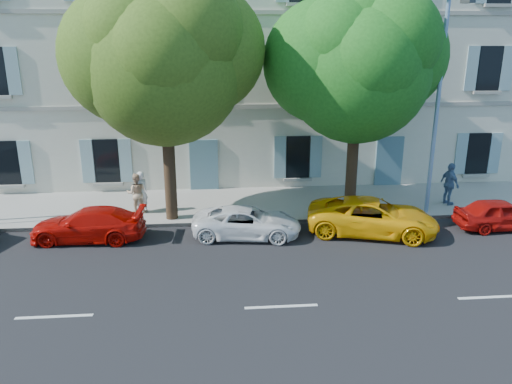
{
  "coord_description": "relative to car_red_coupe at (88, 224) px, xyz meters",
  "views": [
    {
      "loc": [
        -1.71,
        -15.89,
        7.03
      ],
      "look_at": [
        -0.17,
        2.0,
        1.4
      ],
      "focal_mm": 35.0,
      "sensor_mm": 36.0,
      "label": 1
    }
  ],
  "objects": [
    {
      "name": "building",
      "position": [
        6.28,
        8.96,
        5.42
      ],
      "size": [
        28.0,
        7.0,
        12.0
      ],
      "primitive_type": "cube",
      "color": "beige",
      "rests_on": "ground"
    },
    {
      "name": "tree_right",
      "position": [
        10.19,
        2.29,
        5.15
      ],
      "size": [
        5.65,
        5.65,
        8.71
      ],
      "color": "#3A2819",
      "rests_on": "sidewalk"
    },
    {
      "name": "pedestrian_c",
      "position": [
        14.46,
        2.3,
        0.47
      ],
      "size": [
        0.68,
        1.13,
        1.81
      ],
      "primitive_type": "imported",
      "rotation": [
        0.0,
        0.0,
        1.81
      ],
      "color": "slate",
      "rests_on": "sidewalk"
    },
    {
      "name": "car_white_coupe",
      "position": [
        5.69,
        -0.16,
        -0.04
      ],
      "size": [
        4.12,
        2.27,
        1.09
      ],
      "primitive_type": "imported",
      "rotation": [
        0.0,
        0.0,
        1.45
      ],
      "color": "white",
      "rests_on": "ground"
    },
    {
      "name": "ground",
      "position": [
        6.28,
        -1.24,
        -0.58
      ],
      "size": [
        90.0,
        90.0,
        0.0
      ],
      "primitive_type": "plane",
      "color": "black"
    },
    {
      "name": "street_lamp",
      "position": [
        13.14,
        1.26,
        4.22
      ],
      "size": [
        0.45,
        1.77,
        8.22
      ],
      "color": "#7293BF",
      "rests_on": "sidewalk"
    },
    {
      "name": "kerb",
      "position": [
        6.28,
        1.04,
        -0.5
      ],
      "size": [
        36.0,
        0.16,
        0.16
      ],
      "primitive_type": "cube",
      "color": "#9E998E",
      "rests_on": "ground"
    },
    {
      "name": "pedestrian_b",
      "position": [
        1.4,
        2.41,
        0.39
      ],
      "size": [
        0.83,
        0.67,
        1.64
      ],
      "primitive_type": "imported",
      "rotation": [
        0.0,
        0.0,
        3.2
      ],
      "color": "tan",
      "rests_on": "sidewalk"
    },
    {
      "name": "car_red_coupe",
      "position": [
        0.0,
        0.0,
        0.0
      ],
      "size": [
        4.11,
        1.87,
        1.17
      ],
      "primitive_type": "imported",
      "rotation": [
        0.0,
        0.0,
        4.65
      ],
      "color": "#B90B05",
      "rests_on": "ground"
    },
    {
      "name": "sidewalk",
      "position": [
        6.28,
        3.21,
        -0.51
      ],
      "size": [
        36.0,
        4.5,
        0.15
      ],
      "primitive_type": "cube",
      "color": "#A09E96",
      "rests_on": "ground"
    },
    {
      "name": "pedestrian_a",
      "position": [
        1.56,
        2.48,
        0.42
      ],
      "size": [
        0.74,
        0.69,
        1.7
      ],
      "primitive_type": "imported",
      "rotation": [
        0.0,
        0.0,
        3.76
      ],
      "color": "white",
      "rests_on": "sidewalk"
    },
    {
      "name": "tree_left",
      "position": [
        2.85,
        1.6,
        5.43
      ],
      "size": [
        5.88,
        5.88,
        9.11
      ],
      "color": "#3A2819",
      "rests_on": "sidewalk"
    },
    {
      "name": "car_red_hatchback",
      "position": [
        15.34,
        -0.23,
        -0.0
      ],
      "size": [
        3.42,
        1.39,
        1.16
      ],
      "primitive_type": "imported",
      "rotation": [
        0.0,
        0.0,
        1.58
      ],
      "color": "#A90E0A",
      "rests_on": "ground"
    },
    {
      "name": "car_yellow_supercar",
      "position": [
        10.34,
        -0.27,
        0.08
      ],
      "size": [
        5.16,
        3.4,
        1.32
      ],
      "primitive_type": "imported",
      "rotation": [
        0.0,
        0.0,
        1.3
      ],
      "color": "#FFB30A",
      "rests_on": "ground"
    }
  ]
}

